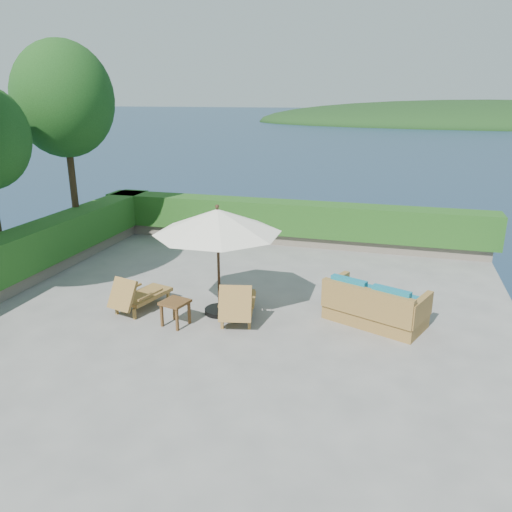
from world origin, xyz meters
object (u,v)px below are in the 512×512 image
(lounge_left, at_px, (138,295))
(wicker_loveseat, at_px, (374,307))
(patio_umbrella, at_px, (218,222))
(side_table, at_px, (175,305))
(lounge_right, at_px, (237,303))

(lounge_left, distance_m, wicker_loveseat, 5.07)
(lounge_left, bearing_deg, wicker_loveseat, 22.45)
(lounge_left, height_order, wicker_loveseat, wicker_loveseat)
(patio_umbrella, relative_size, lounge_left, 2.22)
(lounge_left, distance_m, side_table, 1.20)
(side_table, relative_size, wicker_loveseat, 0.27)
(side_table, bearing_deg, lounge_left, 156.69)
(lounge_left, relative_size, lounge_right, 0.93)
(patio_umbrella, relative_size, side_table, 5.71)
(wicker_loveseat, bearing_deg, lounge_right, -145.86)
(lounge_left, distance_m, lounge_right, 2.25)
(lounge_right, xyz_separation_m, wicker_loveseat, (2.77, 0.58, -0.00))
(lounge_right, relative_size, wicker_loveseat, 0.76)
(patio_umbrella, bearing_deg, wicker_loveseat, 6.51)
(lounge_left, bearing_deg, side_table, -8.83)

